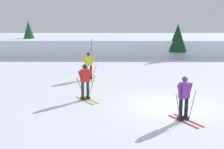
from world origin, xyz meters
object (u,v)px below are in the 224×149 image
object	(u,v)px
skier_purple	(184,97)
conifer_far_right	(29,35)
skier_yellow	(89,65)
trail_marker_pole	(92,55)
conifer_far_left	(178,38)
skier_red	(85,81)

from	to	relation	value
skier_purple	conifer_far_right	size ratio (longest dim) A/B	0.49
skier_yellow	trail_marker_pole	distance (m)	3.25
conifer_far_right	skier_yellow	bearing A→B (deg)	-59.25
conifer_far_left	conifer_far_right	distance (m)	15.21
conifer_far_right	skier_red	bearing A→B (deg)	-65.85
skier_yellow	skier_purple	xyz separation A→B (m)	(4.26, -7.33, 0.00)
skier_red	trail_marker_pole	xyz separation A→B (m)	(-0.31, 7.82, 0.24)
skier_yellow	conifer_far_right	xyz separation A→B (m)	(-7.34, 12.34, 1.17)
conifer_far_right	skier_purple	bearing A→B (deg)	-59.46
skier_purple	trail_marker_pole	world-z (taller)	trail_marker_pole
trail_marker_pole	skier_purple	bearing A→B (deg)	-67.75
skier_red	skier_purple	size ratio (longest dim) A/B	1.00
skier_red	skier_purple	distance (m)	4.87
skier_purple	trail_marker_pole	distance (m)	11.43
skier_red	conifer_far_right	size ratio (longest dim) A/B	0.49
conifer_far_left	skier_red	bearing A→B (deg)	-117.72
skier_yellow	trail_marker_pole	bearing A→B (deg)	91.12
skier_yellow	conifer_far_left	size ratio (longest dim) A/B	0.52
skier_purple	trail_marker_pole	xyz separation A→B (m)	(-4.33, 10.57, 0.24)
trail_marker_pole	conifer_far_right	xyz separation A→B (m)	(-7.28, 9.10, 0.93)
conifer_far_left	skier_yellow	bearing A→B (deg)	-128.97
skier_yellow	skier_purple	size ratio (longest dim) A/B	1.00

